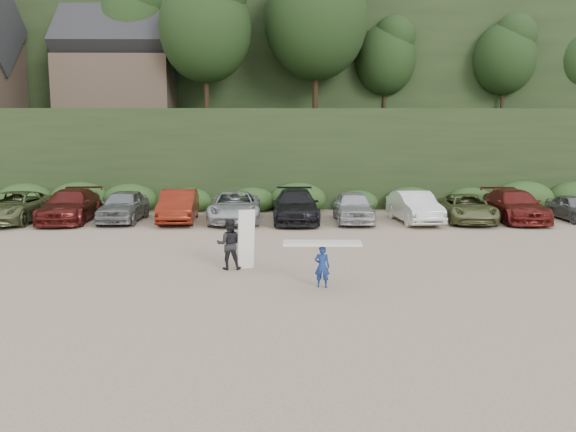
{
  "coord_description": "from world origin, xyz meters",
  "views": [
    {
      "loc": [
        -0.15,
        -18.43,
        4.32
      ],
      "look_at": [
        0.11,
        3.0,
        1.3
      ],
      "focal_mm": 35.0,
      "sensor_mm": 36.0,
      "label": 1
    }
  ],
  "objects": [
    {
      "name": "child_surfer",
      "position": [
        1.03,
        -2.61,
        0.91
      ],
      "size": [
        2.26,
        0.7,
        1.35
      ],
      "color": "navy",
      "rests_on": "ground"
    },
    {
      "name": "adult_surfer",
      "position": [
        -1.82,
        -0.31,
        0.85
      ],
      "size": [
        1.29,
        0.67,
        1.98
      ],
      "color": "black",
      "rests_on": "ground"
    },
    {
      "name": "parked_cars",
      "position": [
        -1.65,
        10.12,
        0.78
      ],
      "size": [
        39.54,
        6.02,
        1.64
      ],
      "color": "#A4A4A8",
      "rests_on": "ground"
    },
    {
      "name": "ground",
      "position": [
        0.0,
        0.0,
        0.0
      ],
      "size": [
        120.0,
        120.0,
        0.0
      ],
      "primitive_type": "plane",
      "color": "tan",
      "rests_on": "ground"
    },
    {
      "name": "hillside_backdrop",
      "position": [
        -0.26,
        35.93,
        11.22
      ],
      "size": [
        90.0,
        41.5,
        28.0
      ],
      "color": "black",
      "rests_on": "ground"
    }
  ]
}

